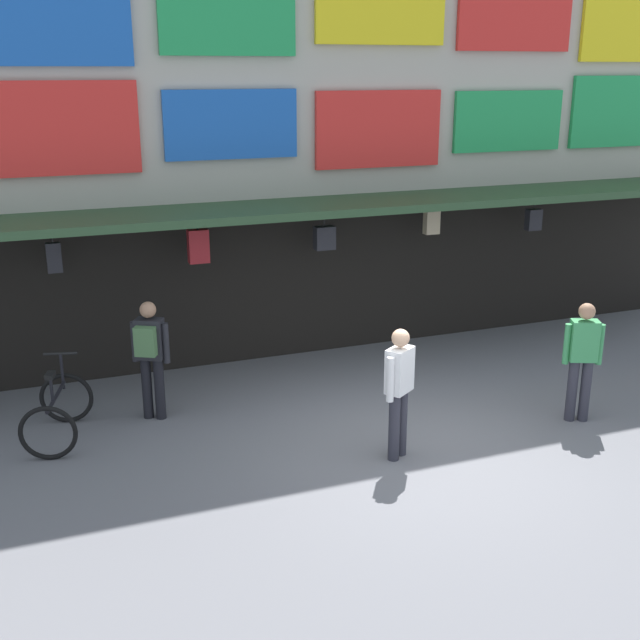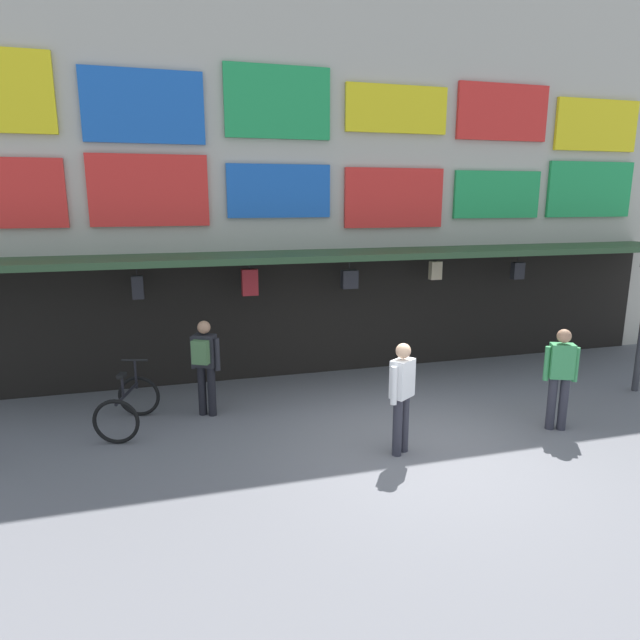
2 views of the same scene
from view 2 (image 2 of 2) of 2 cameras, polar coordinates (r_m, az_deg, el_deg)
ground_plane at (r=8.53m, az=10.01°, el=-13.18°), size 80.00×80.00×0.00m
shopfront at (r=11.96m, az=1.04°, el=13.96°), size 18.00×2.60×8.00m
bicycle_parked at (r=9.45m, az=-19.48°, el=-8.50°), size 1.00×1.31×1.05m
pedestrian_in_green at (r=8.01m, az=8.58°, el=-7.51°), size 0.45×0.38×1.68m
pedestrian_in_black at (r=9.47m, az=-11.99°, el=-4.24°), size 0.48×0.46×1.68m
pedestrian_in_yellow at (r=9.53m, az=23.90°, el=-5.17°), size 0.49×0.34×1.68m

